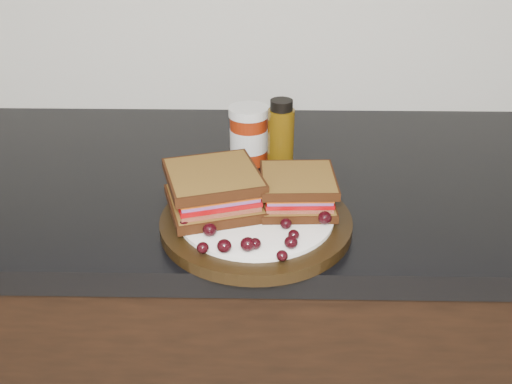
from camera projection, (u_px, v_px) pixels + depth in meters
base_cabinets at (167, 364)px, 1.23m from camera, size 3.96×0.58×0.86m
countertop at (147, 180)px, 1.02m from camera, size 3.98×0.60×0.04m
plate at (256, 222)px, 0.83m from camera, size 0.28×0.28×0.02m
sandwich_left at (214, 190)px, 0.83m from camera, size 0.16×0.16×0.06m
sandwich_right at (298, 191)px, 0.84m from camera, size 0.11×0.11×0.05m
grape_0 at (184, 226)px, 0.78m from camera, size 0.02×0.02×0.02m
grape_1 at (210, 230)px, 0.77m from camera, size 0.02×0.02×0.02m
grape_2 at (203, 248)px, 0.74m from camera, size 0.02×0.02×0.01m
grape_3 at (224, 246)px, 0.74m from camera, size 0.02×0.02×0.02m
grape_4 at (248, 244)px, 0.74m from camera, size 0.02×0.02×0.02m
grape_5 at (255, 244)px, 0.75m from camera, size 0.02×0.02×0.02m
grape_6 at (282, 256)px, 0.72m from camera, size 0.02×0.02×0.01m
grape_7 at (291, 242)px, 0.75m from camera, size 0.02×0.02×0.02m
grape_8 at (294, 235)px, 0.76m from camera, size 0.02×0.02×0.01m
grape_9 at (286, 224)px, 0.79m from camera, size 0.02×0.02×0.02m
grape_10 at (325, 218)px, 0.80m from camera, size 0.02×0.02×0.02m
grape_11 at (301, 213)px, 0.81m from camera, size 0.02×0.02×0.02m
grape_12 at (305, 206)px, 0.83m from camera, size 0.02×0.02×0.01m
grape_13 at (304, 195)px, 0.86m from camera, size 0.02×0.02×0.01m
grape_14 at (234, 189)px, 0.88m from camera, size 0.02×0.02×0.02m
grape_15 at (232, 197)px, 0.85m from camera, size 0.02×0.02×0.02m
grape_16 at (200, 200)px, 0.84m from camera, size 0.02×0.02×0.02m
grape_17 at (199, 207)px, 0.83m from camera, size 0.02×0.02×0.02m
grape_18 at (186, 212)px, 0.81m from camera, size 0.02×0.02×0.02m
grape_19 at (215, 189)px, 0.87m from camera, size 0.02×0.02×0.02m
grape_20 at (226, 204)px, 0.83m from camera, size 0.02×0.02×0.02m
grape_21 at (213, 212)px, 0.82m from camera, size 0.01×0.01×0.01m
condiment_jar at (249, 135)px, 1.01m from camera, size 0.09×0.09×0.10m
oil_bottle at (281, 135)px, 0.98m from camera, size 0.06×0.06×0.13m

